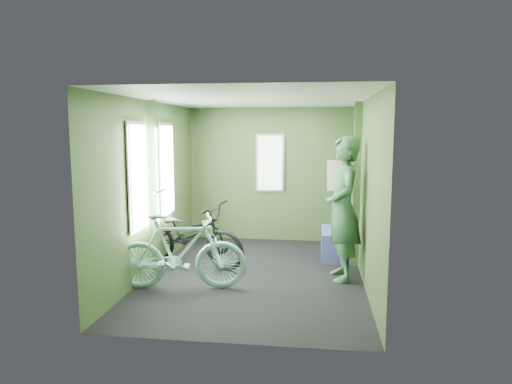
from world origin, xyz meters
TOP-DOWN VIEW (x-y plane):
  - room at (-0.04, 0.04)m, footprint 4.00×4.02m
  - bicycle_black at (-0.98, 0.28)m, footprint 1.90×1.28m
  - bicycle_mint at (-0.81, -0.72)m, footprint 1.66×0.82m
  - passenger at (1.13, -0.03)m, footprint 0.54×0.73m
  - waste_box at (1.26, 0.80)m, footprint 0.24×0.34m
  - bench_seat at (1.14, 1.00)m, footprint 0.47×0.84m

SIDE VIEW (x-z plane):
  - bicycle_black at x=-0.98m, z-range -0.50..0.50m
  - bicycle_mint at x=-0.81m, z-range -0.51..0.51m
  - bench_seat at x=1.14m, z-range -0.18..0.70m
  - waste_box at x=1.26m, z-range 0.00..0.82m
  - passenger at x=1.13m, z-range 0.00..1.85m
  - room at x=-0.04m, z-range 0.28..2.59m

